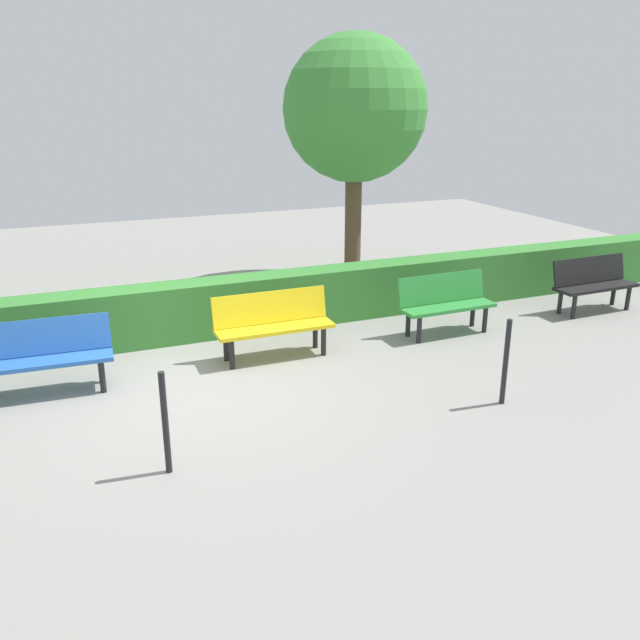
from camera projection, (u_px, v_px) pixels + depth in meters
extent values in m
plane|color=gray|center=(191.00, 388.00, 7.72)|extent=(23.63, 23.63, 0.00)
cube|color=black|center=(596.00, 287.00, 10.37)|extent=(1.45, 0.45, 0.05)
cube|color=black|center=(589.00, 270.00, 10.46)|extent=(1.45, 0.17, 0.42)
cylinder|color=black|center=(628.00, 298.00, 10.53)|extent=(0.07, 0.07, 0.39)
cylinder|color=black|center=(613.00, 294.00, 10.79)|extent=(0.07, 0.07, 0.39)
cylinder|color=black|center=(574.00, 307.00, 10.09)|extent=(0.07, 0.07, 0.39)
cylinder|color=black|center=(560.00, 302.00, 10.35)|extent=(0.07, 0.07, 0.39)
cube|color=#2D8C38|center=(448.00, 307.00, 9.36)|extent=(1.43, 0.45, 0.05)
cube|color=#2D8C38|center=(441.00, 288.00, 9.45)|extent=(1.43, 0.15, 0.42)
cylinder|color=black|center=(485.00, 320.00, 9.52)|extent=(0.07, 0.07, 0.39)
cylinder|color=black|center=(473.00, 314.00, 9.78)|extent=(0.07, 0.07, 0.39)
cylinder|color=black|center=(419.00, 330.00, 9.09)|extent=(0.07, 0.07, 0.39)
cylinder|color=black|center=(408.00, 323.00, 9.35)|extent=(0.07, 0.07, 0.39)
cube|color=yellow|center=(275.00, 328.00, 8.50)|extent=(1.56, 0.43, 0.05)
cube|color=yellow|center=(270.00, 307.00, 8.59)|extent=(1.56, 0.13, 0.42)
cylinder|color=black|center=(324.00, 341.00, 8.66)|extent=(0.07, 0.07, 0.39)
cylinder|color=black|center=(315.00, 334.00, 8.92)|extent=(0.07, 0.07, 0.39)
cylinder|color=black|center=(232.00, 355.00, 8.21)|extent=(0.07, 0.07, 0.39)
cylinder|color=black|center=(226.00, 347.00, 8.48)|extent=(0.07, 0.07, 0.39)
cube|color=blue|center=(44.00, 361.00, 7.43)|extent=(1.54, 0.49, 0.05)
cube|color=blue|center=(42.00, 337.00, 7.52)|extent=(1.52, 0.20, 0.42)
cylinder|color=black|center=(102.00, 377.00, 7.56)|extent=(0.07, 0.07, 0.39)
cylinder|color=black|center=(101.00, 367.00, 7.83)|extent=(0.07, 0.07, 0.39)
cube|color=#387F33|center=(248.00, 304.00, 9.53)|extent=(19.63, 0.51, 0.81)
cylinder|color=brown|center=(353.00, 218.00, 12.03)|extent=(0.30, 0.30, 2.33)
sphere|color=#3D8C38|center=(355.00, 109.00, 11.41)|extent=(2.55, 2.55, 2.55)
cylinder|color=black|center=(506.00, 362.00, 7.18)|extent=(0.06, 0.06, 1.00)
cylinder|color=black|center=(165.00, 423.00, 5.83)|extent=(0.06, 0.06, 1.00)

